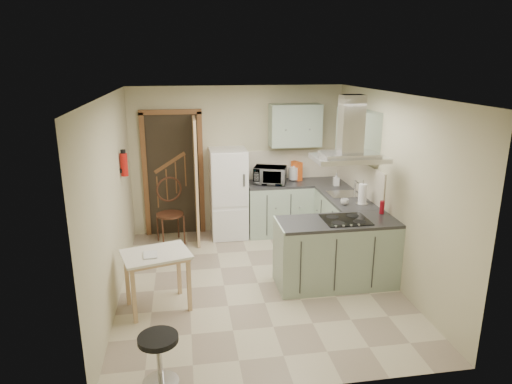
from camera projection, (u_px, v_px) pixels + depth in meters
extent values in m
plane|color=#C2B797|center=(258.00, 283.00, 6.16)|extent=(4.20, 4.20, 0.00)
plane|color=silver|center=(258.00, 95.00, 5.47)|extent=(4.20, 4.20, 0.00)
plane|color=#BDB793|center=(238.00, 160.00, 7.81)|extent=(3.60, 0.00, 3.60)
plane|color=#BDB793|center=(112.00, 201.00, 5.54)|extent=(0.00, 4.20, 4.20)
plane|color=#BDB793|center=(391.00, 188.00, 6.09)|extent=(0.00, 4.20, 4.20)
cube|color=brown|center=(173.00, 174.00, 7.66)|extent=(1.10, 0.12, 2.10)
cube|color=white|center=(229.00, 193.00, 7.63)|extent=(0.60, 0.60, 1.50)
cube|color=#9EB2A0|center=(279.00, 208.00, 7.85)|extent=(1.08, 0.60, 0.90)
cube|color=#9EB2A0|center=(338.00, 218.00, 7.33)|extent=(0.60, 1.95, 0.90)
cube|color=beige|center=(293.00, 164.00, 7.97)|extent=(1.68, 0.02, 0.50)
cube|color=#9EB2A0|center=(295.00, 125.00, 7.62)|extent=(0.85, 0.35, 0.70)
cube|color=#9EB2A0|center=(357.00, 134.00, 6.70)|extent=(0.35, 0.90, 0.70)
cube|color=#9EB2A0|center=(337.00, 253.00, 6.02)|extent=(1.55, 0.65, 0.90)
cube|color=black|center=(346.00, 220.00, 5.91)|extent=(0.58, 0.50, 0.01)
cube|color=silver|center=(349.00, 158.00, 5.69)|extent=(0.90, 0.55, 0.10)
cube|color=silver|center=(344.00, 194.00, 7.04)|extent=(0.45, 0.40, 0.01)
cylinder|color=#B2140F|center=(124.00, 165.00, 6.33)|extent=(0.10, 0.10, 0.32)
cube|color=tan|center=(158.00, 281.00, 5.46)|extent=(0.89, 0.76, 0.72)
cube|color=#481B18|center=(170.00, 215.00, 7.38)|extent=(0.54, 0.54, 0.98)
cylinder|color=black|center=(159.00, 360.00, 4.19)|extent=(0.48, 0.48, 0.50)
imported|color=black|center=(270.00, 175.00, 7.63)|extent=(0.61, 0.50, 0.29)
cylinder|color=silver|center=(294.00, 173.00, 7.84)|extent=(0.18, 0.18, 0.25)
cube|color=#E95A1B|center=(297.00, 171.00, 7.86)|extent=(0.17, 0.23, 0.32)
imported|color=silver|center=(336.00, 180.00, 7.51)|extent=(0.10, 0.11, 0.21)
cylinder|color=white|center=(363.00, 194.00, 6.54)|extent=(0.12, 0.12, 0.31)
imported|color=silver|center=(344.00, 202.00, 6.53)|extent=(0.12, 0.12, 0.09)
cylinder|color=#A30D1C|center=(382.00, 207.00, 6.14)|extent=(0.07, 0.07, 0.18)
imported|color=maroon|center=(143.00, 253.00, 5.25)|extent=(0.18, 0.23, 0.10)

